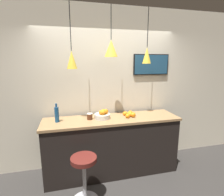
{
  "coord_description": "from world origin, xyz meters",
  "views": [
    {
      "loc": [
        -0.67,
        -2.12,
        1.95
      ],
      "look_at": [
        0.0,
        0.62,
        1.35
      ],
      "focal_mm": 28.0,
      "sensor_mm": 36.0,
      "label": 1
    }
  ],
  "objects_px": {
    "fruit_bowl": "(103,115)",
    "spread_jar": "(90,116)",
    "bar_stool": "(84,172)",
    "juice_bottle": "(57,114)",
    "mounted_tv": "(151,65)"
  },
  "relations": [
    {
      "from": "juice_bottle",
      "to": "fruit_bowl",
      "type": "bearing_deg",
      "value": -0.61
    },
    {
      "from": "mounted_tv",
      "to": "fruit_bowl",
      "type": "bearing_deg",
      "value": -161.51
    },
    {
      "from": "bar_stool",
      "to": "juice_bottle",
      "type": "xyz_separation_m",
      "value": [
        -0.35,
        0.62,
        0.67
      ]
    },
    {
      "from": "bar_stool",
      "to": "fruit_bowl",
      "type": "distance_m",
      "value": 0.94
    },
    {
      "from": "bar_stool",
      "to": "fruit_bowl",
      "type": "height_order",
      "value": "fruit_bowl"
    },
    {
      "from": "fruit_bowl",
      "to": "spread_jar",
      "type": "xyz_separation_m",
      "value": [
        -0.21,
        0.01,
        -0.01
      ]
    },
    {
      "from": "fruit_bowl",
      "to": "spread_jar",
      "type": "height_order",
      "value": "fruit_bowl"
    },
    {
      "from": "bar_stool",
      "to": "mounted_tv",
      "type": "bearing_deg",
      "value": 34.44
    },
    {
      "from": "bar_stool",
      "to": "spread_jar",
      "type": "bearing_deg",
      "value": 75.22
    },
    {
      "from": "juice_bottle",
      "to": "spread_jar",
      "type": "relative_size",
      "value": 2.91
    },
    {
      "from": "fruit_bowl",
      "to": "mounted_tv",
      "type": "relative_size",
      "value": 0.38
    },
    {
      "from": "fruit_bowl",
      "to": "spread_jar",
      "type": "distance_m",
      "value": 0.22
    },
    {
      "from": "juice_bottle",
      "to": "spread_jar",
      "type": "height_order",
      "value": "juice_bottle"
    },
    {
      "from": "bar_stool",
      "to": "mounted_tv",
      "type": "distance_m",
      "value": 2.21
    },
    {
      "from": "fruit_bowl",
      "to": "juice_bottle",
      "type": "height_order",
      "value": "juice_bottle"
    }
  ]
}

